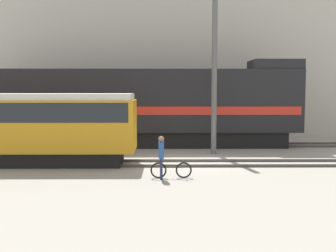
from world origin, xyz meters
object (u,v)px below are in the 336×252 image
object	(u,v)px
freight_locomotive	(132,106)
streetcar	(23,124)
bicycle	(171,170)
utility_pole_center	(214,76)
person	(161,153)

from	to	relation	value
freight_locomotive	streetcar	bearing A→B (deg)	-125.75
streetcar	bicycle	distance (m)	7.93
streetcar	utility_pole_center	distance (m)	10.43
streetcar	utility_pole_center	xyz separation A→B (m)	(9.60, 3.29, 2.39)
bicycle	person	bearing A→B (deg)	-158.85
streetcar	bicycle	world-z (taller)	streetcar
freight_locomotive	person	size ratio (longest dim) A/B	12.09
freight_locomotive	bicycle	size ratio (longest dim) A/B	12.51
bicycle	utility_pole_center	distance (m)	7.97
utility_pole_center	person	bearing A→B (deg)	-113.89
bicycle	utility_pole_center	xyz separation A→B (m)	(2.50, 6.41, 4.02)
person	bicycle	bearing A→B (deg)	21.15
bicycle	utility_pole_center	size ratio (longest dim) A/B	0.20
person	utility_pole_center	bearing A→B (deg)	66.11
streetcar	person	size ratio (longest dim) A/B	6.10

